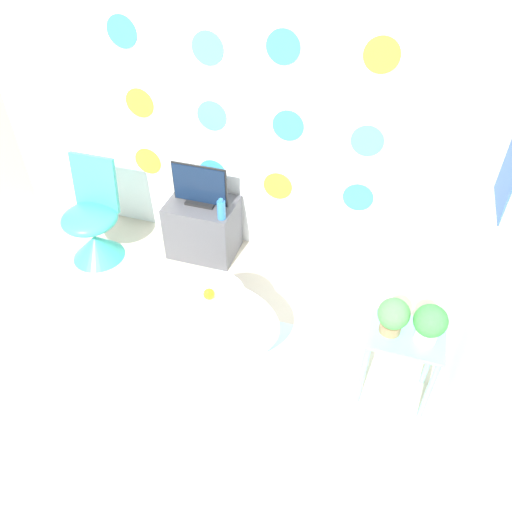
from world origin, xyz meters
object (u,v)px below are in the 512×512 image
object	(u,v)px
bathtub	(211,318)
potted_plant_left	(393,316)
potted_plant_right	(430,323)
vase	(221,210)
chair	(94,230)
tv	(200,187)

from	to	relation	value
bathtub	potted_plant_left	distance (m)	1.21
potted_plant_left	potted_plant_right	bearing A→B (deg)	-2.50
vase	potted_plant_left	size ratio (longest dim) A/B	0.75
potted_plant_right	chair	bearing A→B (deg)	166.21
chair	tv	distance (m)	0.96
bathtub	chair	world-z (taller)	chair
potted_plant_left	potted_plant_right	size ratio (longest dim) A/B	0.93
bathtub	potted_plant_left	size ratio (longest dim) A/B	4.05
tv	vase	bearing A→B (deg)	-31.36
bathtub	potted_plant_right	bearing A→B (deg)	-1.87
vase	potted_plant_right	size ratio (longest dim) A/B	0.69
potted_plant_left	potted_plant_right	world-z (taller)	potted_plant_right
bathtub	chair	bearing A→B (deg)	154.77
tv	potted_plant_left	bearing A→B (deg)	-31.26
chair	tv	bearing A→B (deg)	21.34
vase	potted_plant_left	world-z (taller)	potted_plant_left
tv	vase	distance (m)	0.27
potted_plant_left	vase	bearing A→B (deg)	148.76
chair	potted_plant_left	world-z (taller)	chair
tv	potted_plant_left	size ratio (longest dim) A/B	1.91
chair	potted_plant_left	bearing A→B (deg)	-14.68
tv	potted_plant_right	world-z (taller)	tv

